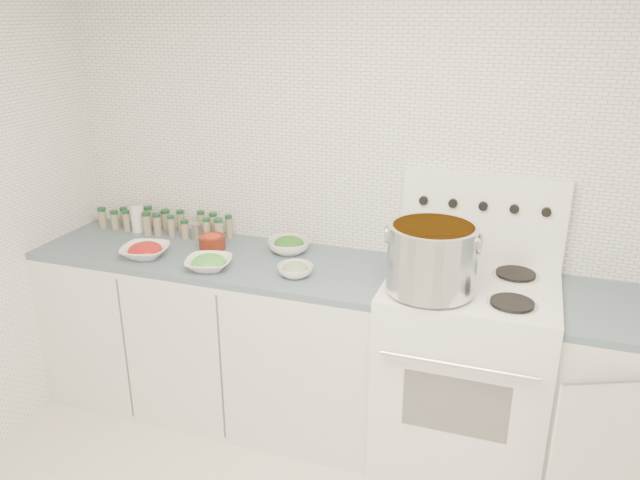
{
  "coord_description": "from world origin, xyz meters",
  "views": [
    {
      "loc": [
        0.66,
        -1.45,
        2.09
      ],
      "look_at": [
        -0.23,
        1.14,
        1.07
      ],
      "focal_mm": 35.0,
      "sensor_mm": 36.0,
      "label": 1
    }
  ],
  "objects_px": {
    "bowl_tomato": "(145,251)",
    "bowl_snowpea": "(209,263)",
    "stock_pot": "(432,256)",
    "stove": "(464,367)"
  },
  "relations": [
    {
      "from": "stock_pot",
      "to": "bowl_tomato",
      "type": "height_order",
      "value": "stock_pot"
    },
    {
      "from": "stock_pot",
      "to": "bowl_tomato",
      "type": "relative_size",
      "value": 1.45
    },
    {
      "from": "stove",
      "to": "stock_pot",
      "type": "distance_m",
      "value": 0.65
    },
    {
      "from": "stove",
      "to": "stock_pot",
      "type": "relative_size",
      "value": 3.39
    },
    {
      "from": "stock_pot",
      "to": "bowl_tomato",
      "type": "xyz_separation_m",
      "value": [
        -1.45,
        0.02,
        -0.17
      ]
    },
    {
      "from": "bowl_tomato",
      "to": "bowl_snowpea",
      "type": "xyz_separation_m",
      "value": [
        0.38,
        -0.04,
        -0.0
      ]
    },
    {
      "from": "stove",
      "to": "bowl_tomato",
      "type": "bearing_deg",
      "value": -175.05
    },
    {
      "from": "bowl_tomato",
      "to": "bowl_snowpea",
      "type": "height_order",
      "value": "bowl_tomato"
    },
    {
      "from": "stove",
      "to": "bowl_tomato",
      "type": "distance_m",
      "value": 1.68
    },
    {
      "from": "stock_pot",
      "to": "bowl_snowpea",
      "type": "xyz_separation_m",
      "value": [
        -1.07,
        -0.01,
        -0.17
      ]
    }
  ]
}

